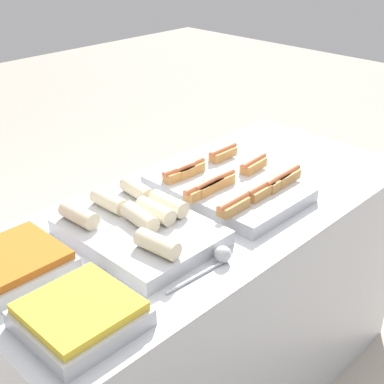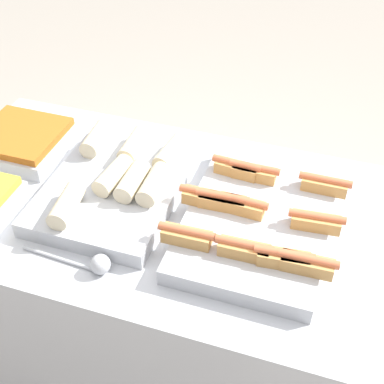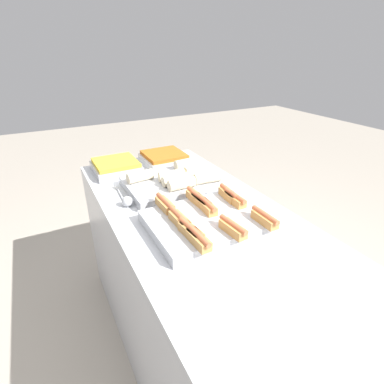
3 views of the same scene
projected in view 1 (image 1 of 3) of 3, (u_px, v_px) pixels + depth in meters
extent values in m
cube|color=#B7BABF|center=(204.00, 306.00, 2.13)|extent=(1.75, 0.79, 0.92)
cube|color=#B7BABF|center=(227.00, 188.00, 1.98)|extent=(0.38, 0.54, 0.05)
cube|color=tan|center=(190.00, 170.00, 2.02)|extent=(0.13, 0.04, 0.04)
cylinder|color=#D66B42|center=(190.00, 165.00, 2.01)|extent=(0.15, 0.02, 0.02)
cube|color=tan|center=(209.00, 187.00, 1.90)|extent=(0.13, 0.05, 0.04)
cylinder|color=#D66B42|center=(209.00, 182.00, 1.89)|extent=(0.15, 0.03, 0.02)
cube|color=tan|center=(277.00, 183.00, 1.93)|extent=(0.13, 0.06, 0.04)
cylinder|color=#D66B42|center=(278.00, 178.00, 1.92)|extent=(0.15, 0.04, 0.02)
cube|color=tan|center=(286.00, 178.00, 1.96)|extent=(0.13, 0.05, 0.04)
cylinder|color=#D66B42|center=(287.00, 173.00, 1.96)|extent=(0.15, 0.03, 0.02)
cube|color=tan|center=(253.00, 165.00, 2.06)|extent=(0.13, 0.05, 0.04)
cylinder|color=#D66B42|center=(253.00, 161.00, 2.05)|extent=(0.15, 0.03, 0.02)
cube|color=tan|center=(261.00, 192.00, 1.87)|extent=(0.13, 0.05, 0.04)
cylinder|color=#D66B42|center=(261.00, 187.00, 1.86)|extent=(0.15, 0.03, 0.02)
cube|color=tan|center=(233.00, 207.00, 1.77)|extent=(0.13, 0.05, 0.04)
cylinder|color=#D66B42|center=(234.00, 201.00, 1.76)|extent=(0.15, 0.03, 0.02)
cube|color=tan|center=(200.00, 191.00, 1.87)|extent=(0.13, 0.04, 0.04)
cylinder|color=#D66B42|center=(200.00, 186.00, 1.86)|extent=(0.15, 0.02, 0.02)
cube|color=tan|center=(218.00, 182.00, 1.93)|extent=(0.13, 0.05, 0.04)
cylinder|color=#D66B42|center=(219.00, 177.00, 1.92)|extent=(0.15, 0.03, 0.02)
cube|color=tan|center=(179.00, 174.00, 1.99)|extent=(0.13, 0.06, 0.04)
cylinder|color=#D66B42|center=(179.00, 169.00, 1.98)|extent=(0.15, 0.03, 0.02)
cube|color=tan|center=(223.00, 154.00, 2.16)|extent=(0.13, 0.04, 0.04)
cylinder|color=#D66B42|center=(223.00, 150.00, 2.15)|extent=(0.15, 0.02, 0.02)
cube|color=#B7BABF|center=(140.00, 232.00, 1.71)|extent=(0.37, 0.48, 0.05)
cylinder|color=beige|center=(155.00, 211.00, 1.72)|extent=(0.06, 0.14, 0.06)
cylinder|color=beige|center=(168.00, 204.00, 1.77)|extent=(0.06, 0.14, 0.06)
cylinder|color=beige|center=(137.00, 190.00, 1.86)|extent=(0.07, 0.15, 0.06)
cylinder|color=beige|center=(157.00, 244.00, 1.55)|extent=(0.07, 0.15, 0.06)
cylinder|color=beige|center=(109.00, 201.00, 1.78)|extent=(0.06, 0.14, 0.06)
cylinder|color=beige|center=(79.00, 215.00, 1.70)|extent=(0.06, 0.14, 0.06)
cylinder|color=beige|center=(140.00, 217.00, 1.69)|extent=(0.07, 0.15, 0.06)
cube|color=#B7BABF|center=(80.00, 319.00, 1.34)|extent=(0.28, 0.27, 0.05)
cube|color=gold|center=(79.00, 307.00, 1.33)|extent=(0.25, 0.25, 0.02)
cube|color=#B7BABF|center=(15.00, 266.00, 1.54)|extent=(0.28, 0.27, 0.05)
cube|color=#B7601E|center=(13.00, 256.00, 1.53)|extent=(0.25, 0.25, 0.02)
cylinder|color=#B2B5BA|center=(196.00, 277.00, 1.53)|extent=(0.23, 0.02, 0.01)
sphere|color=#B2B5BA|center=(223.00, 254.00, 1.60)|extent=(0.05, 0.05, 0.05)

